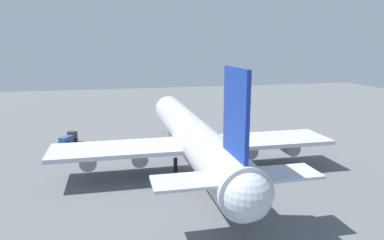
{
  "coord_description": "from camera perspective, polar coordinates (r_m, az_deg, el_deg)",
  "views": [
    {
      "loc": [
        -61.83,
        14.03,
        22.58
      ],
      "look_at": [
        0.0,
        0.0,
        8.94
      ],
      "focal_mm": 33.52,
      "sensor_mm": 36.0,
      "label": 1
    }
  ],
  "objects": [
    {
      "name": "maintenance_van",
      "position": [
        86.81,
        -19.03,
        -2.75
      ],
      "size": [
        4.89,
        3.93,
        2.54
      ],
      "color": "#333338",
      "rests_on": "ground_plane"
    },
    {
      "name": "safety_cone_nose",
      "position": [
        92.83,
        -4.53,
        -1.78
      ],
      "size": [
        0.44,
        0.44,
        0.64
      ],
      "primitive_type": "cone",
      "color": "orange",
      "rests_on": "ground_plane"
    },
    {
      "name": "ground_plane",
      "position": [
        67.3,
        -0.0,
        -7.46
      ],
      "size": [
        243.42,
        243.42,
        0.0
      ],
      "primitive_type": "plane",
      "color": "slate"
    },
    {
      "name": "cargo_airplane",
      "position": [
        65.44,
        0.02,
        -2.53
      ],
      "size": [
        60.86,
        49.25,
        19.87
      ],
      "color": "silver",
      "rests_on": "ground_plane"
    }
  ]
}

